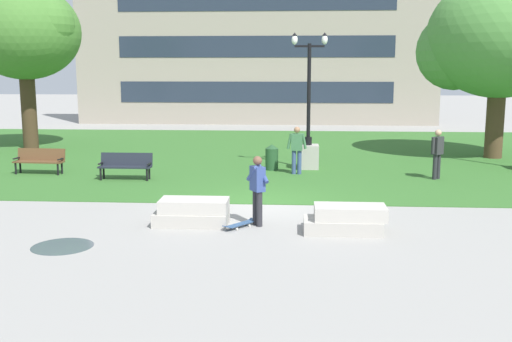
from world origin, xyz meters
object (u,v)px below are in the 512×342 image
concrete_block_left (346,220)px  person_bystander_far_lawn (437,151)px  trash_bin (272,157)px  park_bench_near_left (126,164)px  person_skateboarder (257,186)px  concrete_block_center (193,212)px  lamp_post_center (308,142)px  person_bystander_near_lawn (297,148)px  park_bench_near_right (40,159)px  skateboard (240,224)px

concrete_block_left → person_bystander_far_lawn: size_ratio=1.11×
trash_bin → park_bench_near_left: bearing=-155.2°
person_skateboarder → park_bench_near_left: size_ratio=0.95×
concrete_block_center → lamp_post_center: lamp_post_center is taller
concrete_block_center → person_skateboarder: 1.72m
park_bench_near_left → person_bystander_far_lawn: 10.67m
park_bench_near_left → person_bystander_near_lawn: 6.03m
park_bench_near_right → person_skateboarder: bearing=-38.7°
concrete_block_left → person_bystander_far_lawn: bearing=62.3°
concrete_block_left → trash_bin: 8.76m
skateboard → park_bench_near_left: bearing=126.8°
person_skateboarder → person_bystander_near_lawn: (0.96, 7.16, 0.01)m
lamp_post_center → park_bench_near_left: bearing=-156.9°
skateboard → person_bystander_far_lawn: person_bystander_far_lawn is taller
skateboard → lamp_post_center: bearing=78.3°
skateboard → park_bench_near_right: size_ratio=0.51×
skateboard → park_bench_near_right: bearing=138.9°
person_skateboarder → park_bench_near_left: bearing=130.4°
concrete_block_left → trash_bin: (-2.06, 8.51, 0.20)m
park_bench_near_right → lamp_post_center: lamp_post_center is taller
park_bench_near_left → trash_bin: trash_bin is taller
park_bench_near_left → trash_bin: bearing=24.8°
park_bench_near_left → person_bystander_near_lawn: (5.85, 1.41, 0.44)m
person_bystander_far_lawn → skateboard: bearing=-132.6°
person_skateboarder → person_bystander_near_lawn: person_bystander_near_lawn is taller
concrete_block_center → skateboard: bearing=-9.6°
park_bench_near_right → lamp_post_center: 9.87m
skateboard → concrete_block_left: bearing=-6.0°
skateboard → person_skateboarder: bearing=29.9°
concrete_block_left → person_bystander_far_lawn: person_bystander_far_lawn is taller
lamp_post_center → person_bystander_near_lawn: size_ratio=2.96×
trash_bin → lamp_post_center: bearing=16.7°
skateboard → park_bench_near_right: 10.49m
lamp_post_center → trash_bin: (-1.36, -0.41, -0.54)m
concrete_block_left → person_skateboarder: (-2.10, 0.50, 0.67)m
concrete_block_center → person_skateboarder: size_ratio=1.05×
park_bench_near_right → lamp_post_center: size_ratio=0.36×
person_skateboarder → trash_bin: 8.03m
concrete_block_center → person_skateboarder: (1.59, 0.03, 0.67)m
park_bench_near_right → person_bystander_near_lawn: (9.26, 0.50, 0.44)m
concrete_block_center → trash_bin: trash_bin is taller
person_bystander_near_lawn → concrete_block_center: bearing=-109.5°
lamp_post_center → trash_bin: size_ratio=5.27×
skateboard → trash_bin: size_ratio=0.97×
person_skateboarder → park_bench_near_right: bearing=141.3°
concrete_block_center → park_bench_near_left: size_ratio=1.00×
park_bench_near_left → concrete_block_center: bearing=-60.3°
concrete_block_left → lamp_post_center: size_ratio=0.38×
skateboard → park_bench_near_left: size_ratio=0.51×
person_bystander_near_lawn → person_bystander_far_lawn: bearing=-8.3°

